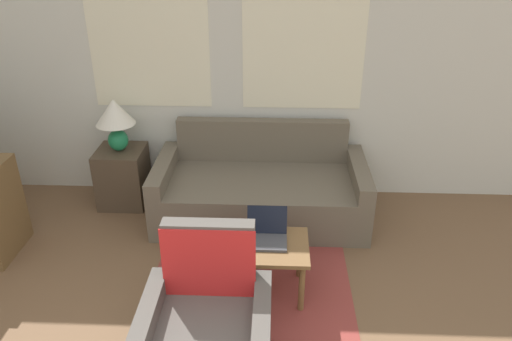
{
  "coord_description": "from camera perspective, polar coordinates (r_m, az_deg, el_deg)",
  "views": [
    {
      "loc": [
        0.38,
        -0.93,
        2.5
      ],
      "look_at": [
        0.23,
        2.53,
        0.75
      ],
      "focal_mm": 35.0,
      "sensor_mm": 36.0,
      "label": 1
    }
  ],
  "objects": [
    {
      "name": "snack_bowl",
      "position": [
        3.63,
        -3.32,
        -7.74
      ],
      "size": [
        0.18,
        0.18,
        0.06
      ],
      "color": "teal",
      "rests_on": "coffee_table"
    },
    {
      "name": "cup_navy",
      "position": [
        3.48,
        -4.88,
        -9.1
      ],
      "size": [
        0.08,
        0.08,
        0.09
      ],
      "color": "#B23D38",
      "rests_on": "coffee_table"
    },
    {
      "name": "rug",
      "position": [
        4.27,
        -0.28,
        -8.96
      ],
      "size": [
        1.51,
        2.05,
        0.01
      ],
      "color": "brown",
      "rests_on": "ground_plane"
    },
    {
      "name": "couch",
      "position": [
        4.64,
        0.56,
        -2.23
      ],
      "size": [
        1.9,
        0.93,
        0.81
      ],
      "color": "#665B4C",
      "rests_on": "ground_plane"
    },
    {
      "name": "coffee_table",
      "position": [
        3.64,
        -0.68,
        -9.16
      ],
      "size": [
        0.84,
        0.48,
        0.42
      ],
      "color": "brown",
      "rests_on": "ground_plane"
    },
    {
      "name": "table_lamp",
      "position": [
        4.74,
        -15.81,
        5.89
      ],
      "size": [
        0.36,
        0.36,
        0.5
      ],
      "color": "#1E8451",
      "rests_on": "side_table"
    },
    {
      "name": "armchair",
      "position": [
        3.12,
        -5.59,
        -18.71
      ],
      "size": [
        0.74,
        0.72,
        0.94
      ],
      "color": "#514C47",
      "rests_on": "ground_plane"
    },
    {
      "name": "side_table",
      "position": [
        4.98,
        -14.94,
        -0.66
      ],
      "size": [
        0.44,
        0.44,
        0.56
      ],
      "color": "#4C3D2D",
      "rests_on": "ground_plane"
    },
    {
      "name": "laptop",
      "position": [
        3.63,
        1.24,
        -7.24
      ],
      "size": [
        0.29,
        0.27,
        0.22
      ],
      "color": "#47474C",
      "rests_on": "coffee_table"
    },
    {
      "name": "wall_back",
      "position": [
        4.7,
        -2.36,
        12.08
      ],
      "size": [
        6.61,
        0.06,
        2.6
      ],
      "color": "silver",
      "rests_on": "ground_plane"
    }
  ]
}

